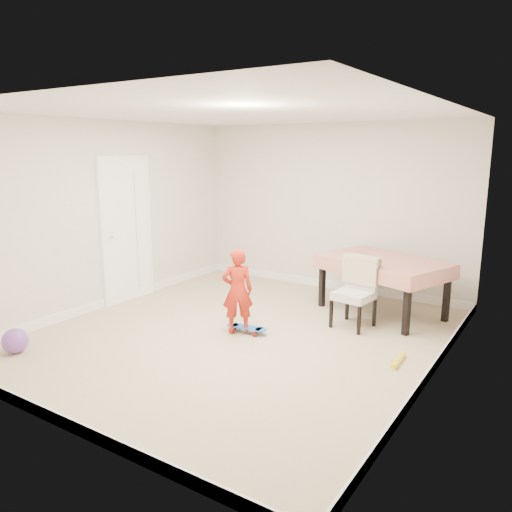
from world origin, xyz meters
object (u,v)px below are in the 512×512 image
Objects in this scene: dining_chair at (354,293)px; balloon at (15,341)px; dining_table at (382,286)px; child at (238,293)px; skateboard at (247,330)px.

dining_chair is 3.97m from balloon.
dining_chair is (-0.12, -0.71, 0.06)m from dining_table.
dining_chair is at bearing -79.37° from dining_table.
child reaches higher than dining_table.
child is at bearing 46.39° from balloon.
skateboard is 1.89× the size of balloon.
child is (-0.08, -0.08, 0.47)m from skateboard.
dining_table is 1.82× the size of dining_chair.
skateboard is (-1.00, -0.91, -0.41)m from dining_chair.
dining_table is at bearing -165.53° from child.
dining_chair is at bearing 33.96° from skateboard.
child is at bearing -105.07° from dining_table.
dining_table reaches higher than balloon.
dining_table is 3.08× the size of skateboard.
dining_table is at bearing 88.09° from dining_chair.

